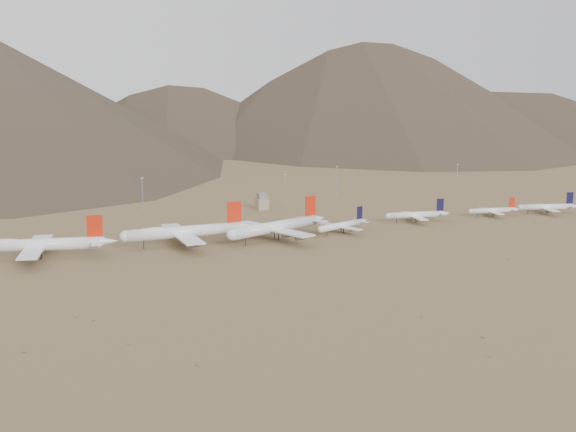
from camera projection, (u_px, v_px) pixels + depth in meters
name	position (u px, v px, depth m)	size (l,w,h in m)	color
ground	(289.00, 247.00, 401.78)	(3000.00, 3000.00, 0.00)	olive
mountain_ridge	(74.00, 48.00, 1189.57)	(4400.00, 1000.00, 300.00)	#4A392C
widebody_west	(39.00, 245.00, 371.64)	(73.59, 57.82, 22.19)	silver
widebody_centre	(184.00, 232.00, 403.03)	(77.85, 59.45, 23.12)	silver
widebody_east	(275.00, 227.00, 417.70)	(73.00, 58.35, 22.75)	silver
narrowbody_a	(343.00, 225.00, 439.29)	(41.70, 31.21, 14.43)	silver
narrowbody_b	(417.00, 215.00, 473.45)	(45.02, 32.86, 14.97)	silver
narrowbody_c	(493.00, 210.00, 494.29)	(38.30, 27.95, 12.73)	silver
narrowbody_d	(548.00, 207.00, 504.54)	(44.01, 32.58, 14.91)	silver
control_tower	(262.00, 202.00, 521.03)	(8.00, 8.00, 12.00)	gray
mast_west	(142.00, 194.00, 500.78)	(2.00, 0.60, 25.70)	gray
mast_centre	(285.00, 190.00, 521.35)	(2.00, 0.60, 25.70)	gray
mast_east	(337.00, 180.00, 572.79)	(2.00, 0.60, 25.70)	gray
mast_far_east	(457.00, 178.00, 588.12)	(2.00, 0.60, 25.70)	gray
desert_scrub	(421.00, 289.00, 317.01)	(409.41, 183.70, 0.87)	olive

